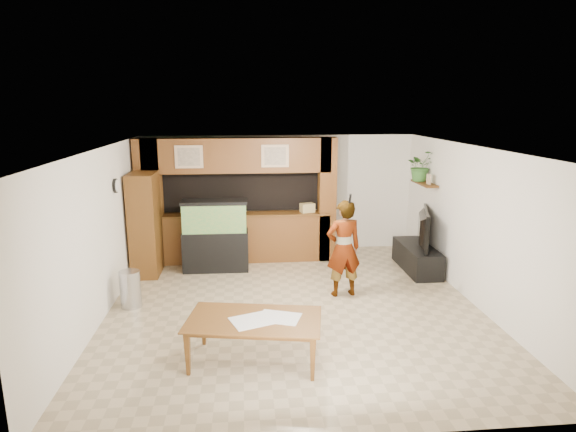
{
  "coord_description": "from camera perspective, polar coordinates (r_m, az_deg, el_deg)",
  "views": [
    {
      "loc": [
        -0.78,
        -7.36,
        3.26
      ],
      "look_at": [
        -0.04,
        0.6,
        1.4
      ],
      "focal_mm": 30.0,
      "sensor_mm": 36.0,
      "label": 1
    }
  ],
  "objects": [
    {
      "name": "wall_right",
      "position": [
        8.5,
        21.29,
        -1.13
      ],
      "size": [
        0.0,
        6.5,
        6.5
      ],
      "primitive_type": "plane",
      "rotation": [
        1.57,
        0.0,
        -1.57
      ],
      "color": "silver",
      "rests_on": "floor"
    },
    {
      "name": "wall_back",
      "position": [
        10.82,
        -1.07,
        2.67
      ],
      "size": [
        6.0,
        0.0,
        6.0
      ],
      "primitive_type": "plane",
      "rotation": [
        1.57,
        0.0,
        0.0
      ],
      "color": "silver",
      "rests_on": "floor"
    },
    {
      "name": "trash_can",
      "position": [
        8.37,
        -18.18,
        -8.24
      ],
      "size": [
        0.33,
        0.33,
        0.61
      ],
      "primitive_type": "cylinder",
      "color": "#B2B2B7",
      "rests_on": "floor"
    },
    {
      "name": "aquarium",
      "position": [
        9.67,
        -8.6,
        -2.39
      ],
      "size": [
        1.29,
        0.48,
        1.43
      ],
      "rotation": [
        0.0,
        0.0,
        -0.02
      ],
      "color": "black",
      "rests_on": "floor"
    },
    {
      "name": "pantry_cabinet",
      "position": [
        9.67,
        -16.58,
        -0.97
      ],
      "size": [
        0.5,
        0.82,
        1.99
      ],
      "primitive_type": "cube",
      "color": "#5E3416",
      "rests_on": "floor"
    },
    {
      "name": "newspaper_b",
      "position": [
        6.22,
        -3.99,
        -12.21
      ],
      "size": [
        0.68,
        0.59,
        0.01
      ],
      "primitive_type": "cube",
      "rotation": [
        0.0,
        0.0,
        0.36
      ],
      "color": "silver",
      "rests_on": "dining_table"
    },
    {
      "name": "counter_box",
      "position": [
        10.12,
        2.3,
        0.98
      ],
      "size": [
        0.33,
        0.26,
        0.19
      ],
      "primitive_type": "cube",
      "rotation": [
        0.0,
        0.0,
        0.3
      ],
      "color": "tan",
      "rests_on": "partition"
    },
    {
      "name": "floor",
      "position": [
        8.09,
        0.71,
        -10.66
      ],
      "size": [
        6.5,
        6.5,
        0.0
      ],
      "primitive_type": "plane",
      "color": "tan",
      "rests_on": "ground"
    },
    {
      "name": "wall_clock",
      "position": [
        8.74,
        -19.73,
        3.4
      ],
      "size": [
        0.05,
        0.25,
        0.25
      ],
      "color": "black",
      "rests_on": "wall_left"
    },
    {
      "name": "television",
      "position": [
        9.86,
        15.24,
        -1.37
      ],
      "size": [
        0.57,
        1.28,
        0.74
      ],
      "primitive_type": "imported",
      "rotation": [
        0.0,
        0.0,
        1.25
      ],
      "color": "black",
      "rests_on": "tv_stand"
    },
    {
      "name": "wall_shelf",
      "position": [
        10.11,
        15.85,
        3.74
      ],
      "size": [
        0.25,
        0.9,
        0.04
      ],
      "primitive_type": "cube",
      "color": "#5E3416",
      "rests_on": "wall_right"
    },
    {
      "name": "dining_table",
      "position": [
        6.37,
        -4.06,
        -14.6
      ],
      "size": [
        1.84,
        1.23,
        0.6
      ],
      "primitive_type": "imported",
      "rotation": [
        0.0,
        0.0,
        -0.17
      ],
      "color": "#5E3416",
      "rests_on": "floor"
    },
    {
      "name": "partition",
      "position": [
        10.18,
        -6.15,
        2.01
      ],
      "size": [
        4.2,
        0.99,
        2.6
      ],
      "color": "brown",
      "rests_on": "floor"
    },
    {
      "name": "photo_frame",
      "position": [
        9.89,
        16.34,
        4.2
      ],
      "size": [
        0.04,
        0.15,
        0.2
      ],
      "primitive_type": "cube",
      "rotation": [
        0.0,
        0.0,
        0.09
      ],
      "color": "tan",
      "rests_on": "wall_shelf"
    },
    {
      "name": "person",
      "position": [
        8.32,
        6.6,
        -3.84
      ],
      "size": [
        0.67,
        0.5,
        1.69
      ],
      "primitive_type": "imported",
      "rotation": [
        0.0,
        0.0,
        3.3
      ],
      "color": "#8F7C4E",
      "rests_on": "floor"
    },
    {
      "name": "wall_left",
      "position": [
        7.93,
        -21.37,
        -2.12
      ],
      "size": [
        0.0,
        6.5,
        6.5
      ],
      "primitive_type": "plane",
      "rotation": [
        1.57,
        0.0,
        1.57
      ],
      "color": "silver",
      "rests_on": "floor"
    },
    {
      "name": "newspaper_a",
      "position": [
        6.28,
        -1.05,
        -11.92
      ],
      "size": [
        0.62,
        0.53,
        0.01
      ],
      "primitive_type": "cube",
      "rotation": [
        0.0,
        0.0,
        -0.35
      ],
      "color": "silver",
      "rests_on": "dining_table"
    },
    {
      "name": "microphone",
      "position": [
        7.96,
        7.36,
        2.05
      ],
      "size": [
        0.04,
        0.11,
        0.17
      ],
      "primitive_type": "cylinder",
      "rotation": [
        0.44,
        0.0,
        0.0
      ],
      "color": "black",
      "rests_on": "person"
    },
    {
      "name": "potted_plant",
      "position": [
        10.23,
        15.44,
        5.76
      ],
      "size": [
        0.69,
        0.64,
        0.63
      ],
      "primitive_type": "imported",
      "rotation": [
        0.0,
        0.0,
        0.32
      ],
      "color": "#336729",
      "rests_on": "wall_shelf"
    },
    {
      "name": "ceiling",
      "position": [
        7.43,
        0.77,
        8.02
      ],
      "size": [
        6.5,
        6.5,
        0.0
      ],
      "primitive_type": "plane",
      "color": "white",
      "rests_on": "wall_back"
    },
    {
      "name": "tv_stand",
      "position": [
        10.03,
        15.02,
        -4.81
      ],
      "size": [
        0.55,
        1.5,
        0.5
      ],
      "primitive_type": "cube",
      "color": "black",
      "rests_on": "floor"
    }
  ]
}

